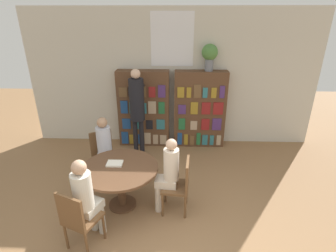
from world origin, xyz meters
The scene contains 13 objects.
wall_back centered at (0.00, 3.50, 1.51)m, with size 6.40×0.07×3.00m.
bookshelf_left centered at (-0.63, 3.30, 0.86)m, with size 1.14×0.34×1.73m.
bookshelf_right centered at (0.63, 3.30, 0.86)m, with size 1.14×0.34×1.73m.
flower_vase centered at (0.78, 3.31, 2.07)m, with size 0.34×0.34×0.55m.
reading_table centered at (-0.74, 1.09, 0.59)m, with size 1.18×1.18×0.71m.
chair_near_camera centered at (-1.10, 0.24, 0.50)m, with size 0.52×0.52×0.90m.
chair_left_side centered at (-1.22, 1.88, 0.50)m, with size 0.55×0.55×0.90m.
chair_far_side centered at (0.18, 1.01, 0.50)m, with size 0.43×0.43×0.90m.
seated_reader_left centered at (-1.12, 1.73, 0.70)m, with size 0.38×0.40×1.25m.
seated_reader_right centered at (0.00, 1.02, 0.68)m, with size 0.36×0.25×1.23m.
seated_reader_back centered at (-1.03, 0.40, 0.71)m, with size 0.36×0.40×1.25m.
librarian_standing centered at (-0.70, 2.80, 1.15)m, with size 0.30×0.57×1.86m.
open_book_on_table centered at (-0.83, 1.17, 0.73)m, with size 0.24×0.18×0.03m.
Camera 1 is at (0.12, -2.27, 2.86)m, focal length 28.00 mm.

